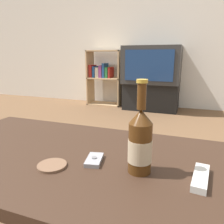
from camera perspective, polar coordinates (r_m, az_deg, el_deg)
back_wall at (r=3.72m, az=15.03°, el=21.44°), size 8.00×0.05×2.60m
coffee_table at (r=0.86m, az=-10.05°, el=-15.01°), size 1.21×0.63×0.47m
tv_stand at (r=3.47m, az=10.16°, el=4.10°), size 0.82×0.43×0.42m
television at (r=3.42m, az=10.51°, el=12.04°), size 0.83×0.60×0.55m
bookshelf at (r=3.74m, az=-2.21°, el=9.48°), size 0.58×0.30×0.91m
beer_bottle at (r=0.66m, az=7.36°, el=-7.74°), size 0.07×0.07×0.28m
cell_phone at (r=0.75m, az=-4.67°, el=-12.37°), size 0.07×0.10×0.02m
remote_control at (r=0.70m, az=22.13°, el=-15.60°), size 0.05×0.15×0.02m
coaster at (r=0.75m, az=-15.39°, el=-13.32°), size 0.09×0.09×0.01m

